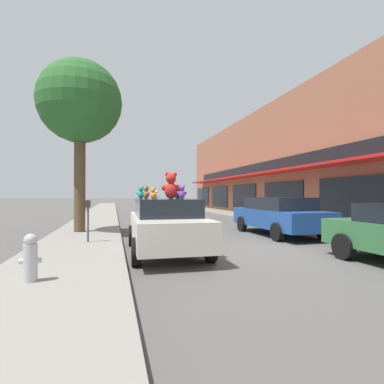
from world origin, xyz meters
TOP-DOWN VIEW (x-y plane):
  - ground_plane at (0.00, 0.00)m, footprint 260.00×260.00m
  - sidewalk_near at (-4.97, 0.00)m, footprint 2.52×90.00m
  - storefront_row at (12.60, 11.64)m, footprint 14.08×34.22m
  - plush_art_car at (-2.58, 0.34)m, footprint 2.02×4.47m
  - teddy_bear_giant at (-2.43, 0.36)m, footprint 0.57×0.38m
  - teddy_bear_white at (-2.88, 0.17)m, footprint 0.18×0.14m
  - teddy_bear_brown at (-3.09, 0.67)m, footprint 0.22×0.27m
  - teddy_bear_teal at (-3.18, 1.21)m, footprint 0.28×0.19m
  - teddy_bear_orange at (-3.02, -0.35)m, footprint 0.19×0.21m
  - teddy_bear_purple at (-2.16, 0.22)m, footprint 0.29×0.18m
  - teddy_bear_blue at (-2.11, 1.14)m, footprint 0.21×0.25m
  - teddy_bear_black at (-2.15, 0.71)m, footprint 0.20×0.13m
  - parked_car_far_center at (2.40, 2.83)m, footprint 2.06×4.70m
  - street_tree at (-5.26, 4.59)m, footprint 3.22×3.22m
  - fire_hydrant at (-5.31, -2.33)m, footprint 0.33×0.22m
  - parking_meter at (-4.73, 1.80)m, footprint 0.14×0.10m

SIDE VIEW (x-z plane):
  - ground_plane at x=0.00m, z-range 0.00..0.00m
  - sidewalk_near at x=-4.97m, z-range 0.00..0.16m
  - fire_hydrant at x=-5.31m, z-range 0.16..0.95m
  - plush_art_car at x=-2.58m, z-range 0.05..1.53m
  - parked_car_far_center at x=2.40m, z-range 0.06..1.55m
  - parking_meter at x=-4.73m, z-range 0.34..1.61m
  - teddy_bear_white at x=-2.88m, z-range 1.48..1.72m
  - teddy_bear_black at x=-2.15m, z-range 1.48..1.74m
  - teddy_bear_orange at x=-3.02m, z-range 1.48..1.78m
  - teddy_bear_blue at x=-2.11m, z-range 1.48..1.82m
  - teddy_bear_brown at x=-3.09m, z-range 1.48..1.85m
  - teddy_bear_teal at x=-3.18m, z-range 1.48..1.86m
  - teddy_bear_purple at x=-2.16m, z-range 1.48..1.87m
  - teddy_bear_giant at x=-2.43m, z-range 1.47..2.22m
  - storefront_row at x=12.60m, z-range 0.00..7.84m
  - street_tree at x=-5.26m, z-range 1.84..8.55m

